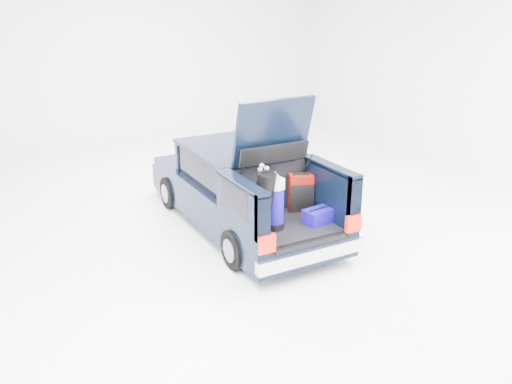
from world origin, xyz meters
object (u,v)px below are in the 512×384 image
blue_duffel (318,216)px  blue_golf_bag (276,204)px  red_suitcase (301,193)px  car (240,189)px  black_golf_bag (263,201)px

blue_duffel → blue_golf_bag: bearing=162.8°
red_suitcase → blue_duffel: (-0.03, -0.56, -0.19)m
car → blue_golf_bag: car is taller
red_suitcase → blue_duffel: 0.59m
car → red_suitcase: size_ratio=7.31×
car → blue_duffel: bearing=-75.1°
car → blue_golf_bag: size_ratio=5.26×
red_suitcase → blue_golf_bag: size_ratio=0.72×
black_golf_bag → blue_golf_bag: bearing=-35.7°
black_golf_bag → blue_golf_bag: black_golf_bag is taller
red_suitcase → black_golf_bag: size_ratio=0.62×
red_suitcase → blue_golf_bag: blue_golf_bag is taller
red_suitcase → blue_golf_bag: 0.86m
car → red_suitcase: car is taller
blue_golf_bag → blue_duffel: size_ratio=1.84×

